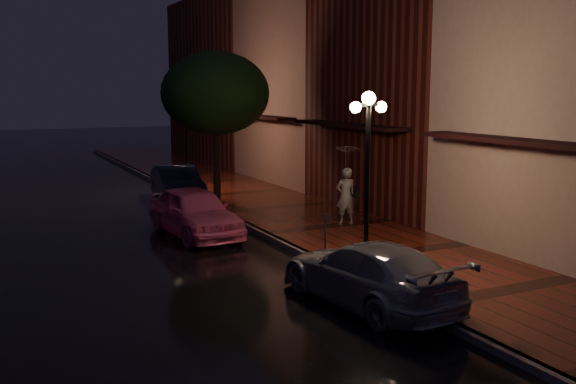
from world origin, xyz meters
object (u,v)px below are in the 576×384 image
woman_with_umbrella (346,172)px  parking_meter (325,231)px  silver_car (368,273)px  street_tree (216,96)px  pink_car (195,212)px  streetlamp_far (187,134)px  navy_car (177,184)px  streetlamp_near (367,172)px

woman_with_umbrella → parking_meter: size_ratio=2.21×
silver_car → parking_meter: (0.75, 3.17, 0.19)m
parking_meter → silver_car: bearing=-96.8°
street_tree → pink_car: size_ratio=1.30×
parking_meter → woman_with_umbrella: bearing=58.2°
streetlamp_far → parking_meter: streetlamp_far is taller
parking_meter → navy_car: bearing=100.6°
streetlamp_near → navy_car: 12.55m
navy_car → parking_meter: 10.79m
street_tree → parking_meter: 9.99m
street_tree → pink_car: 6.41m
silver_car → parking_meter: 3.26m
navy_car → woman_with_umbrella: size_ratio=1.69×
streetlamp_far → woman_with_umbrella: streetlamp_far is taller
streetlamp_far → silver_car: 15.71m
street_tree → parking_meter: (-0.46, -9.38, -3.38)m
pink_car → woman_with_umbrella: woman_with_umbrella is taller
streetlamp_far → street_tree: 3.44m
silver_car → parking_meter: size_ratio=3.95×
navy_car → parking_meter: bearing=-80.5°
streetlamp_far → pink_car: bearing=-106.0°
streetlamp_far → navy_car: streetlamp_far is taller
streetlamp_near → streetlamp_far: 14.00m
streetlamp_far → woman_with_umbrella: (2.52, -8.95, -0.73)m
streetlamp_far → navy_car: (-0.95, -1.63, -1.88)m
street_tree → parking_meter: size_ratio=4.95×
silver_car → streetlamp_far: bearing=-99.0°
streetlamp_near → street_tree: street_tree is taller
silver_car → parking_meter: silver_car is taller
streetlamp_far → street_tree: size_ratio=0.74×
woman_with_umbrella → parking_meter: 4.50m
streetlamp_near → woman_with_umbrella: bearing=63.5°
parking_meter → streetlamp_near: bearing=-76.3°
silver_car → navy_car: bearing=-95.5°
street_tree → woman_with_umbrella: size_ratio=2.23×
navy_car → pink_car: bearing=-96.2°
pink_car → navy_car: (1.28, 6.15, -0.04)m
navy_car → streetlamp_near: bearing=-80.1°
pink_car → navy_car: pink_car is taller
streetlamp_near → navy_car: bearing=94.4°
pink_car → woman_with_umbrella: (4.75, -1.17, 1.10)m
woman_with_umbrella → parking_meter: bearing=60.0°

